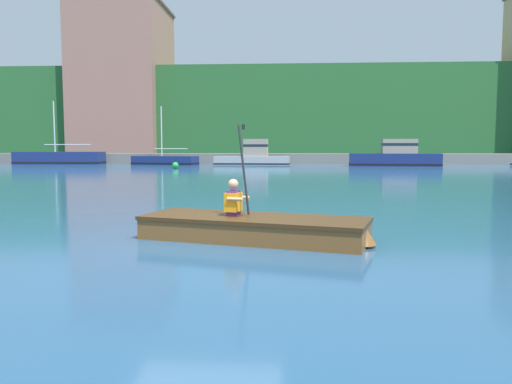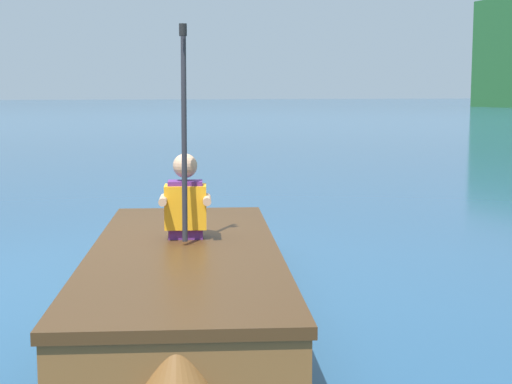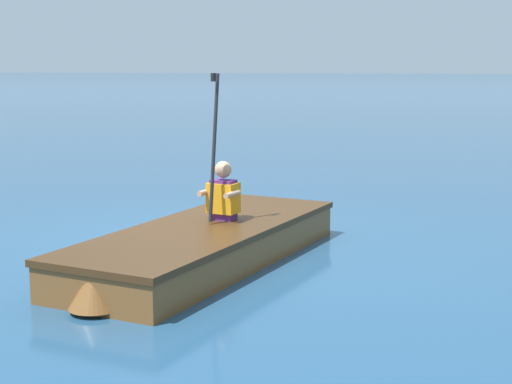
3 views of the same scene
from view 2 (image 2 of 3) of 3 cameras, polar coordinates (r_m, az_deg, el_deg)
name	(u,v)px [view 2 (image 2 of 3)]	position (r m, az deg, el deg)	size (l,w,h in m)	color
ground_plane	(108,281)	(5.96, -10.70, -6.37)	(300.00, 300.00, 0.00)	navy
rowboat_foreground	(185,273)	(5.19, -5.19, -5.90)	(3.82, 2.18, 0.37)	brown
person_paddler	(185,199)	(5.50, -5.16, -0.49)	(0.42, 0.41, 1.47)	#592672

